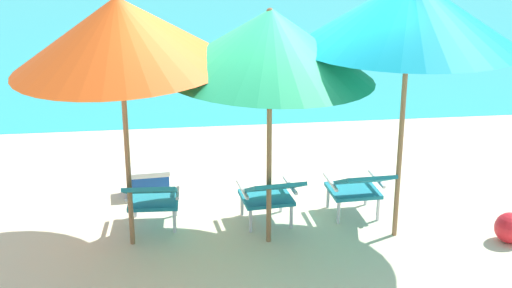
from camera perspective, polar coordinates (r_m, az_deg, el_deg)
name	(u,v)px	position (r m, az deg, el deg)	size (l,w,h in m)	color
ground_plane	(227,113)	(11.66, -2.25, 2.44)	(40.00, 40.00, 0.00)	beige
ocean_band	(200,23)	(19.77, -4.41, 9.42)	(40.00, 18.00, 0.01)	#28B2B7
lounge_chair_left	(152,196)	(7.58, -8.13, -4.06)	(0.58, 0.90, 0.68)	teal
lounge_chair_center	(270,193)	(7.57, 1.13, -3.86)	(0.62, 0.92, 0.68)	teal
lounge_chair_right	(359,186)	(7.83, 8.02, -3.27)	(0.58, 0.90, 0.68)	teal
beach_umbrella_left	(120,33)	(6.84, -10.61, 8.56)	(2.93, 2.92, 2.54)	olive
beach_umbrella_center	(270,43)	(6.80, 1.09, 7.87)	(2.69, 2.68, 2.40)	olive
beach_umbrella_right	(410,12)	(7.04, 11.93, 10.06)	(2.54, 2.54, 2.64)	olive
beach_ball	(510,228)	(7.83, 19.25, -6.21)	(0.31, 0.31, 0.31)	red
cooler_box	(149,181)	(8.61, -8.37, -2.88)	(0.49, 0.36, 0.32)	#194CA5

